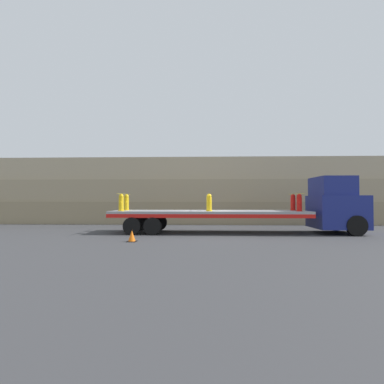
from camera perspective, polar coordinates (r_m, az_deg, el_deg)
ground_plane at (r=16.87m, az=3.26°, el=-7.75°), size 120.00×120.00×0.00m
rock_cliff at (r=23.43m, az=2.97°, el=0.19°), size 60.00×3.30×5.01m
truck_cab at (r=18.31m, az=25.95°, el=-2.34°), size 2.54×2.73×3.10m
flatbed_trailer at (r=16.79m, az=0.80°, el=-4.33°), size 10.82×2.65×1.23m
fire_hydrant_yellow_near_0 at (r=16.82m, az=-13.34°, el=-1.99°), size 0.34×0.48×0.93m
fire_hydrant_yellow_far_0 at (r=17.91m, az=-12.37°, el=-1.95°), size 0.34×0.48×0.93m
fire_hydrant_yellow_near_1 at (r=16.21m, az=3.29°, el=-2.05°), size 0.34×0.48×0.93m
fire_hydrant_yellow_far_1 at (r=17.33m, az=3.22°, el=-2.00°), size 0.34×0.48×0.93m
fire_hydrant_red_near_2 at (r=16.99m, az=19.75°, el=-1.94°), size 0.34×0.48×0.93m
fire_hydrant_red_far_2 at (r=18.06m, az=18.68°, el=-1.90°), size 0.34×0.48×0.93m
cargo_strap_rear at (r=17.37m, az=-12.83°, el=-0.37°), size 0.05×2.76×0.01m
cargo_strap_middle at (r=16.77m, az=3.25°, el=-0.37°), size 0.05×2.76×0.01m
cargo_strap_front at (r=17.52m, az=19.19°, el=-0.34°), size 0.05×2.76×0.01m
traffic_cone at (r=13.64m, az=-11.38°, el=-8.25°), size 0.42×0.42×0.50m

